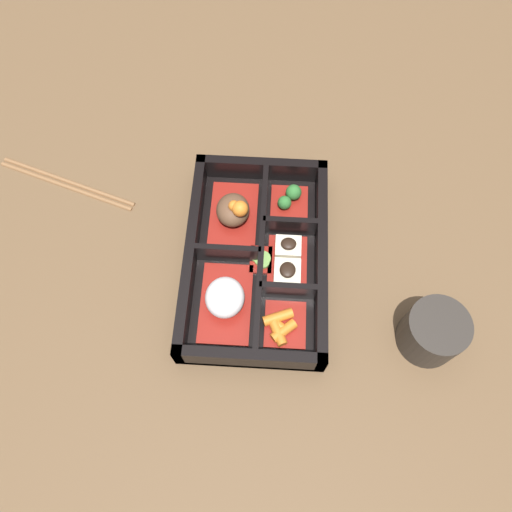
# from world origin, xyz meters

# --- Properties ---
(ground_plane) EXTENTS (3.00, 3.00, 0.00)m
(ground_plane) POSITION_xyz_m (0.00, 0.00, 0.00)
(ground_plane) COLOR brown
(bento_base) EXTENTS (0.31, 0.20, 0.01)m
(bento_base) POSITION_xyz_m (0.00, 0.00, 0.01)
(bento_base) COLOR black
(bento_base) RESTS_ON ground_plane
(bento_rim) EXTENTS (0.31, 0.20, 0.05)m
(bento_rim) POSITION_xyz_m (-0.00, -0.00, 0.02)
(bento_rim) COLOR black
(bento_rim) RESTS_ON ground_plane
(bowl_rice) EXTENTS (0.12, 0.07, 0.05)m
(bowl_rice) POSITION_xyz_m (-0.07, 0.04, 0.03)
(bowl_rice) COLOR maroon
(bowl_rice) RESTS_ON bento_base
(bowl_stew) EXTENTS (0.12, 0.07, 0.06)m
(bowl_stew) POSITION_xyz_m (0.07, 0.04, 0.03)
(bowl_stew) COLOR maroon
(bowl_stew) RESTS_ON bento_base
(bowl_carrots) EXTENTS (0.07, 0.06, 0.02)m
(bowl_carrots) POSITION_xyz_m (-0.10, -0.04, 0.02)
(bowl_carrots) COLOR maroon
(bowl_carrots) RESTS_ON bento_base
(bowl_tofu) EXTENTS (0.08, 0.06, 0.03)m
(bowl_tofu) POSITION_xyz_m (-0.00, -0.05, 0.02)
(bowl_tofu) COLOR maroon
(bowl_tofu) RESTS_ON bento_base
(bowl_greens) EXTENTS (0.07, 0.06, 0.03)m
(bowl_greens) POSITION_xyz_m (0.10, -0.05, 0.02)
(bowl_greens) COLOR maroon
(bowl_greens) RESTS_ON bento_base
(bowl_pickles) EXTENTS (0.04, 0.03, 0.01)m
(bowl_pickles) POSITION_xyz_m (0.00, -0.01, 0.02)
(bowl_pickles) COLOR maroon
(bowl_pickles) RESTS_ON bento_base
(tea_cup) EXTENTS (0.08, 0.08, 0.07)m
(tea_cup) POSITION_xyz_m (-0.10, -0.24, 0.04)
(tea_cup) COLOR #2D2823
(tea_cup) RESTS_ON ground_plane
(chopsticks) EXTENTS (0.09, 0.23, 0.01)m
(chopsticks) POSITION_xyz_m (0.12, 0.31, 0.00)
(chopsticks) COLOR brown
(chopsticks) RESTS_ON ground_plane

